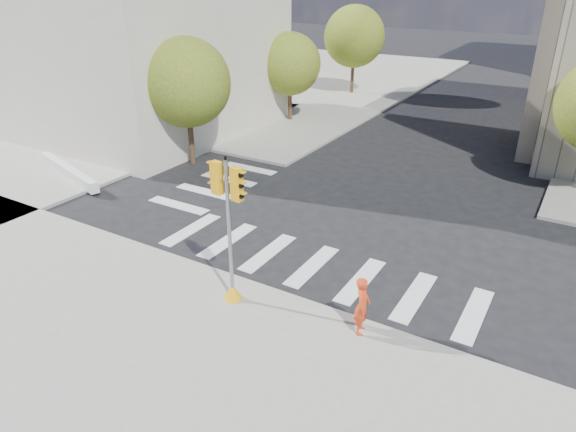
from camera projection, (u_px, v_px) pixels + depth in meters
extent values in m
plane|color=black|center=(340.00, 243.00, 19.09)|extent=(160.00, 160.00, 0.00)
cube|color=gray|center=(268.00, 78.00, 48.49)|extent=(28.00, 40.00, 0.15)
cube|color=beige|center=(110.00, 28.00, 32.00)|extent=(18.00, 14.00, 12.00)
cylinder|color=#382616|center=(191.00, 141.00, 26.54)|extent=(0.28, 0.28, 2.45)
sphere|color=#30681D|center=(186.00, 83.00, 25.26)|extent=(4.40, 4.40, 4.40)
cylinder|color=#382616|center=(290.00, 105.00, 34.35)|extent=(0.28, 0.28, 2.17)
sphere|color=#30681D|center=(290.00, 64.00, 33.20)|extent=(4.00, 4.00, 4.00)
cylinder|color=#382616|center=(352.00, 78.00, 42.00)|extent=(0.28, 0.28, 2.62)
sphere|color=#30681D|center=(354.00, 36.00, 40.61)|extent=(4.80, 4.80, 4.80)
cone|color=#F4A30C|center=(233.00, 291.00, 15.48)|extent=(0.56, 0.56, 0.50)
cylinder|color=gray|center=(229.00, 234.00, 14.64)|extent=(0.11, 0.11, 4.43)
cylinder|color=black|center=(225.00, 158.00, 13.67)|extent=(0.07, 0.07, 0.12)
cylinder|color=gray|center=(227.00, 181.00, 13.94)|extent=(0.90, 0.18, 0.06)
cube|color=#F4A30C|center=(217.00, 178.00, 14.16)|extent=(0.33, 0.26, 0.95)
cube|color=#F4A30C|center=(237.00, 184.00, 13.73)|extent=(0.33, 0.26, 0.95)
imported|color=red|center=(362.00, 306.00, 13.79)|extent=(0.55, 0.70, 1.70)
cube|color=silver|center=(68.00, 171.00, 24.84)|extent=(5.88, 2.05, 0.50)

